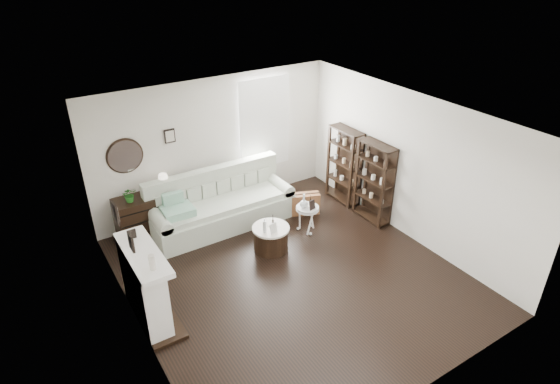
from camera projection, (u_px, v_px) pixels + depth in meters
room at (248, 127)px, 9.39m from camera, size 5.50×5.50×5.50m
fireplace at (146, 288)px, 6.68m from camera, size 0.50×1.40×1.84m
shelf_unit_far at (344, 165)px, 9.67m from camera, size 0.30×0.80×1.60m
shelf_unit_near at (374, 182)px, 9.00m from camera, size 0.30×0.80×1.60m
sofa at (221, 207)px, 9.05m from camera, size 2.77×0.96×1.08m
quilt at (178, 211)px, 8.40m from camera, size 0.57×0.47×0.14m
suitcase at (303, 204)px, 9.44m from camera, size 0.69×0.45×0.44m
dresser at (149, 215)px, 8.71m from camera, size 1.21×0.52×0.80m
table_lamp at (164, 183)px, 8.60m from camera, size 0.28×0.28×0.35m
potted_plant at (130, 195)px, 8.27m from camera, size 0.27×0.24×0.28m
drum_table at (271, 238)px, 8.33m from camera, size 0.66×0.66×0.46m
pedestal_table at (307, 209)px, 8.74m from camera, size 0.44×0.44×0.53m
eiffel_drum at (273, 220)px, 8.24m from camera, size 0.13×0.13×0.19m
bottle_drum at (265, 225)px, 8.02m from camera, size 0.06×0.06×0.28m
card_frame_drum at (273, 228)px, 8.03m from camera, size 0.14×0.07×0.18m
eiffel_ped at (311, 200)px, 8.74m from camera, size 0.14×0.14×0.20m
flask_ped at (304, 201)px, 8.63m from camera, size 0.15×0.15×0.28m
card_frame_ped at (312, 205)px, 8.60m from camera, size 0.14×0.08×0.18m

